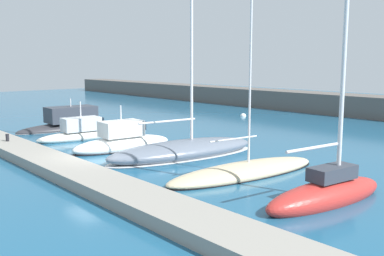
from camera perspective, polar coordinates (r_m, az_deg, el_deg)
name	(u,v)px	position (r m, az deg, el deg)	size (l,w,h in m)	color
ground_plane	(93,165)	(23.43, -12.71, -4.66)	(120.00, 120.00, 0.00)	#1E567A
dock_pier	(57,166)	(22.56, -16.97, -4.68)	(31.32, 2.15, 0.51)	gray
breakwater_seawall	(373,107)	(45.31, 22.32, 2.55)	(108.00, 3.74, 2.04)	#5B5651
motorboat_charcoal_nearest	(72,124)	(36.04, -15.19, 0.52)	(2.71, 8.88, 2.86)	#2D2D33
motorboat_ivory_second	(83,133)	(31.23, -13.84, -0.59)	(2.12, 6.61, 2.81)	silver
motorboat_white_third	(123,142)	(27.14, -8.91, -1.82)	(2.53, 6.62, 3.00)	white
sailboat_slate_fourth	(184,149)	(24.78, -1.09, -2.70)	(3.85, 9.69, 17.65)	slate
sailboat_sand_fifth	(245,171)	(21.02, 6.83, -5.53)	(3.10, 8.95, 13.88)	beige
sailboat_red_sixth	(327,191)	(17.58, 17.01, -7.82)	(2.21, 6.30, 10.89)	#B72D28
mooring_buoy_white	(243,116)	(43.25, 6.62, 1.52)	(0.58, 0.58, 0.58)	white
dock_bollard	(7,138)	(28.91, -22.73, -1.15)	(0.20, 0.20, 0.44)	black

